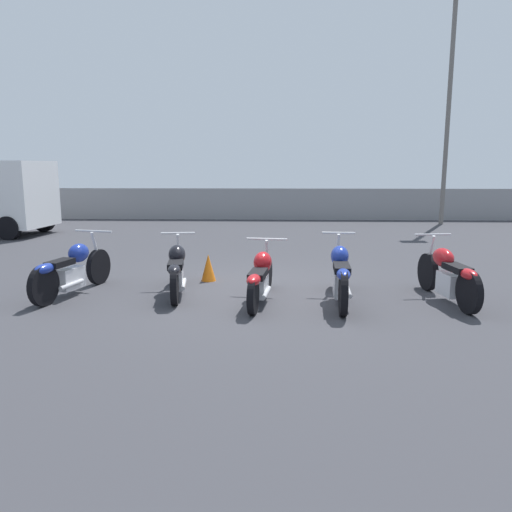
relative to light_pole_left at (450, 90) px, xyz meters
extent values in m
plane|color=#38383D|center=(-6.55, -10.35, -4.80)|extent=(60.00, 60.00, 0.00)
cube|color=gray|center=(-6.55, 1.29, -4.18)|extent=(40.00, 0.04, 1.25)
cylinder|color=slate|center=(0.00, 0.00, -0.79)|extent=(0.16, 0.16, 8.02)
cylinder|color=black|center=(-9.48, -9.86, -4.48)|extent=(0.25, 0.65, 0.65)
cylinder|color=black|center=(-9.83, -11.34, -4.48)|extent=(0.25, 0.65, 0.65)
cube|color=silver|center=(-9.67, -10.67, -4.51)|extent=(0.32, 0.58, 0.36)
ellipsoid|color=navy|center=(-9.61, -10.42, -4.12)|extent=(0.37, 0.50, 0.32)
cube|color=black|center=(-9.73, -10.92, -4.20)|extent=(0.35, 0.56, 0.10)
ellipsoid|color=navy|center=(-9.81, -11.29, -4.22)|extent=(0.30, 0.47, 0.16)
cylinder|color=silver|center=(-9.50, -9.95, -3.80)|extent=(0.73, 0.20, 0.04)
cylinder|color=silver|center=(-9.49, -9.90, -4.14)|extent=(0.11, 0.26, 0.66)
cylinder|color=silver|center=(-9.59, -10.85, -4.57)|extent=(0.20, 0.59, 0.07)
cylinder|color=black|center=(-7.99, -9.82, -4.49)|extent=(0.18, 0.62, 0.61)
cylinder|color=black|center=(-7.81, -11.20, -4.49)|extent=(0.18, 0.62, 0.61)
cube|color=silver|center=(-7.89, -10.58, -4.52)|extent=(0.26, 0.52, 0.34)
ellipsoid|color=black|center=(-7.92, -10.35, -4.15)|extent=(0.35, 0.50, 0.34)
cube|color=black|center=(-7.86, -10.82, -4.24)|extent=(0.30, 0.53, 0.10)
ellipsoid|color=black|center=(-7.81, -11.15, -4.25)|extent=(0.26, 0.46, 0.16)
cylinder|color=silver|center=(-7.98, -9.92, -3.84)|extent=(0.60, 0.11, 0.04)
cylinder|color=silver|center=(-7.98, -9.87, -4.16)|extent=(0.08, 0.25, 0.64)
cylinder|color=silver|center=(-7.75, -10.70, -4.59)|extent=(0.15, 0.64, 0.07)
cylinder|color=black|center=(-6.36, -10.15, -4.52)|extent=(0.17, 0.57, 0.56)
cylinder|color=black|center=(-6.55, -11.67, -4.52)|extent=(0.17, 0.57, 0.56)
cube|color=silver|center=(-6.47, -10.99, -4.55)|extent=(0.27, 0.58, 0.31)
ellipsoid|color=#AD1419|center=(-6.43, -10.73, -4.20)|extent=(0.35, 0.49, 0.35)
cube|color=black|center=(-6.50, -11.25, -4.29)|extent=(0.31, 0.61, 0.10)
ellipsoid|color=#AD1419|center=(-6.55, -11.62, -4.29)|extent=(0.25, 0.46, 0.16)
cylinder|color=silver|center=(-6.37, -10.24, -3.89)|extent=(0.70, 0.12, 0.04)
cylinder|color=silver|center=(-6.37, -10.19, -4.20)|extent=(0.08, 0.25, 0.62)
cylinder|color=silver|center=(-6.37, -11.15, -4.60)|extent=(0.15, 0.63, 0.07)
cylinder|color=black|center=(-5.14, -10.13, -4.46)|extent=(0.15, 0.68, 0.67)
cylinder|color=black|center=(-5.24, -11.69, -4.46)|extent=(0.15, 0.68, 0.67)
cube|color=silver|center=(-5.20, -10.99, -4.50)|extent=(0.24, 0.58, 0.37)
ellipsoid|color=navy|center=(-5.18, -10.72, -4.09)|extent=(0.32, 0.48, 0.34)
cube|color=black|center=(-5.21, -11.26, -4.18)|extent=(0.28, 0.60, 0.10)
ellipsoid|color=navy|center=(-5.24, -11.65, -4.19)|extent=(0.23, 0.45, 0.16)
cylinder|color=silver|center=(-5.14, -10.23, -3.78)|extent=(0.56, 0.07, 0.04)
cylinder|color=silver|center=(-5.14, -10.18, -4.12)|extent=(0.07, 0.26, 0.67)
cylinder|color=silver|center=(-5.09, -11.15, -4.56)|extent=(0.12, 0.69, 0.07)
cylinder|color=black|center=(-3.55, -10.11, -4.48)|extent=(0.18, 0.66, 0.65)
cylinder|color=black|center=(-3.38, -11.53, -4.48)|extent=(0.18, 0.66, 0.65)
cube|color=silver|center=(-3.46, -10.89, -4.51)|extent=(0.26, 0.53, 0.36)
ellipsoid|color=red|center=(-3.49, -10.65, -4.12)|extent=(0.33, 0.58, 0.31)
cube|color=black|center=(-3.43, -11.13, -4.20)|extent=(0.31, 0.60, 0.10)
ellipsoid|color=red|center=(-3.38, -11.48, -4.22)|extent=(0.25, 0.46, 0.16)
cylinder|color=silver|center=(-3.54, -10.21, -3.80)|extent=(0.64, 0.11, 0.04)
cylinder|color=silver|center=(-3.55, -10.16, -4.14)|extent=(0.08, 0.26, 0.66)
cylinder|color=silver|center=(-3.32, -11.02, -4.57)|extent=(0.14, 0.61, 0.07)
cylinder|color=black|center=(-14.03, -4.48, -4.45)|extent=(0.72, 0.29, 0.70)
cylinder|color=black|center=(-13.84, -2.61, -4.45)|extent=(0.72, 0.29, 0.70)
cone|color=orange|center=(-7.49, -9.53, -4.54)|extent=(0.28, 0.28, 0.51)
camera|label=1|loc=(-6.27, -18.75, -2.63)|focal=35.00mm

